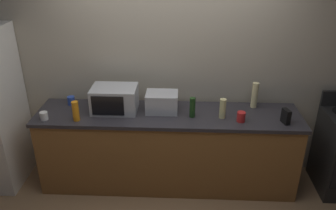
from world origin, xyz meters
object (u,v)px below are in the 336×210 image
microwave (115,99)px  bottle_wine (192,107)px  bottle_vinegar (223,109)px  mug_white (44,116)px  cordless_phone (286,116)px  mug_red (241,117)px  bottle_hand_soap (255,95)px  toaster_oven (162,102)px  mug_blue (71,101)px  bottle_dish_soap (76,111)px

microwave → bottle_wine: microwave is taller
bottle_vinegar → mug_white: bottle_vinegar is taller
bottle_vinegar → cordless_phone: bearing=-7.9°
microwave → mug_red: (1.33, -0.19, -0.08)m
bottle_hand_soap → microwave: bearing=-174.1°
toaster_oven → mug_blue: 1.04m
mug_white → bottle_dish_soap: bearing=0.7°
mug_red → bottle_vinegar: bearing=158.1°
bottle_dish_soap → mug_blue: 0.41m
mug_blue → bottle_vinegar: bearing=-8.2°
bottle_dish_soap → bottle_wine: bearing=6.4°
toaster_oven → bottle_dish_soap: 0.90m
bottle_vinegar → bottle_dish_soap: (-1.50, -0.13, -0.00)m
bottle_dish_soap → mug_red: 1.69m
toaster_oven → bottle_dish_soap: size_ratio=1.62×
toaster_oven → bottle_hand_soap: bearing=8.2°
bottle_vinegar → mug_blue: bottle_vinegar is taller
microwave → mug_white: 0.74m
bottle_hand_soap → bottle_vinegar: bearing=-143.6°
microwave → mug_blue: size_ratio=5.03×
cordless_phone → mug_red: (-0.44, 0.01, -0.02)m
cordless_phone → bottle_hand_soap: bottle_hand_soap is taller
bottle_vinegar → bottle_wine: bearing=178.8°
microwave → mug_white: (-0.69, -0.25, -0.09)m
bottle_dish_soap → mug_red: (1.69, 0.05, -0.05)m
bottle_vinegar → mug_red: bottle_vinegar is taller
bottle_wine → toaster_oven: bearing=159.3°
microwave → bottle_hand_soap: (1.52, 0.16, 0.01)m
microwave → bottle_hand_soap: 1.53m
microwave → bottle_dish_soap: 0.43m
toaster_oven → mug_white: (-1.20, -0.26, -0.06)m
toaster_oven → bottle_dish_soap: same height
mug_blue → mug_red: mug_red is taller
mug_blue → mug_white: mug_blue is taller
cordless_phone → bottle_wine: bottle_wine is taller
bottle_hand_soap → bottle_dish_soap: size_ratio=1.37×
toaster_oven → bottle_wine: bottle_wine is taller
toaster_oven → mug_red: 0.85m
bottle_vinegar → bottle_wine: 0.31m
cordless_phone → mug_blue: bearing=155.1°
bottle_hand_soap → mug_red: bearing=-118.5°
mug_blue → microwave: bearing=-13.5°
cordless_phone → bottle_vinegar: 0.63m
mug_white → toaster_oven: bearing=12.2°
microwave → bottle_wine: (0.84, -0.11, -0.03)m
bottle_dish_soap → mug_blue: bearing=114.2°
mug_blue → mug_red: bearing=-9.7°
bottle_dish_soap → mug_white: 0.34m
cordless_phone → mug_red: size_ratio=1.44×
toaster_oven → mug_red: toaster_oven is taller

